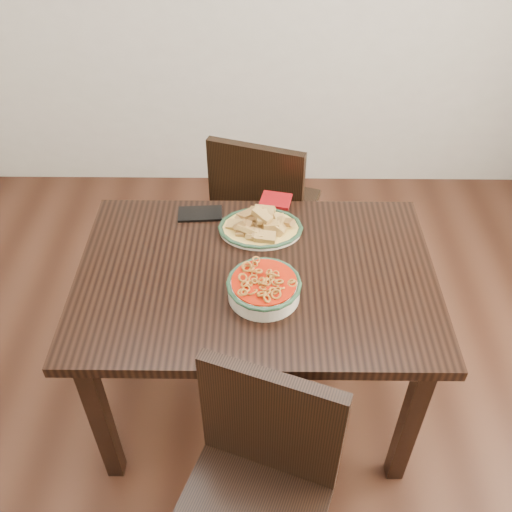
{
  "coord_description": "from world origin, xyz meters",
  "views": [
    {
      "loc": [
        0.03,
        -1.33,
        2.11
      ],
      "look_at": [
        0.01,
        0.1,
        0.81
      ],
      "focal_mm": 40.0,
      "sensor_mm": 36.0,
      "label": 1
    }
  ],
  "objects_px": {
    "chair_near": "(257,485)",
    "noodle_bowl": "(264,286)",
    "fish_plate": "(261,221)",
    "dining_table": "(256,292)",
    "smartphone": "(200,214)",
    "chair_far": "(263,208)"
  },
  "relations": [
    {
      "from": "chair_far",
      "to": "smartphone",
      "type": "distance_m",
      "value": 0.52
    },
    {
      "from": "chair_far",
      "to": "smartphone",
      "type": "height_order",
      "value": "chair_far"
    },
    {
      "from": "dining_table",
      "to": "smartphone",
      "type": "height_order",
      "value": "smartphone"
    },
    {
      "from": "chair_near",
      "to": "fish_plate",
      "type": "height_order",
      "value": "chair_near"
    },
    {
      "from": "chair_near",
      "to": "noodle_bowl",
      "type": "distance_m",
      "value": 0.6
    },
    {
      "from": "chair_far",
      "to": "noodle_bowl",
      "type": "bearing_deg",
      "value": 107.83
    },
    {
      "from": "dining_table",
      "to": "chair_far",
      "type": "xyz_separation_m",
      "value": [
        0.02,
        0.7,
        -0.16
      ]
    },
    {
      "from": "chair_far",
      "to": "fish_plate",
      "type": "relative_size",
      "value": 2.91
    },
    {
      "from": "dining_table",
      "to": "chair_far",
      "type": "bearing_deg",
      "value": 87.97
    },
    {
      "from": "chair_far",
      "to": "smartphone",
      "type": "bearing_deg",
      "value": 74.69
    },
    {
      "from": "chair_near",
      "to": "noodle_bowl",
      "type": "xyz_separation_m",
      "value": [
        0.02,
        0.52,
        0.29
      ]
    },
    {
      "from": "dining_table",
      "to": "fish_plate",
      "type": "distance_m",
      "value": 0.27
    },
    {
      "from": "fish_plate",
      "to": "smartphone",
      "type": "bearing_deg",
      "value": 157.94
    },
    {
      "from": "noodle_bowl",
      "to": "smartphone",
      "type": "distance_m",
      "value": 0.5
    },
    {
      "from": "fish_plate",
      "to": "dining_table",
      "type": "bearing_deg",
      "value": -93.7
    },
    {
      "from": "chair_far",
      "to": "chair_near",
      "type": "height_order",
      "value": "same"
    },
    {
      "from": "dining_table",
      "to": "chair_near",
      "type": "xyz_separation_m",
      "value": [
        0.01,
        -0.63,
        -0.16
      ]
    },
    {
      "from": "fish_plate",
      "to": "noodle_bowl",
      "type": "xyz_separation_m",
      "value": [
        0.01,
        -0.33,
        -0.0
      ]
    },
    {
      "from": "dining_table",
      "to": "smartphone",
      "type": "xyz_separation_m",
      "value": [
        -0.22,
        0.32,
        0.1
      ]
    },
    {
      "from": "smartphone",
      "to": "noodle_bowl",
      "type": "bearing_deg",
      "value": -64.2
    },
    {
      "from": "chair_near",
      "to": "noodle_bowl",
      "type": "relative_size",
      "value": 3.6
    },
    {
      "from": "noodle_bowl",
      "to": "dining_table",
      "type": "bearing_deg",
      "value": 104.28
    }
  ]
}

